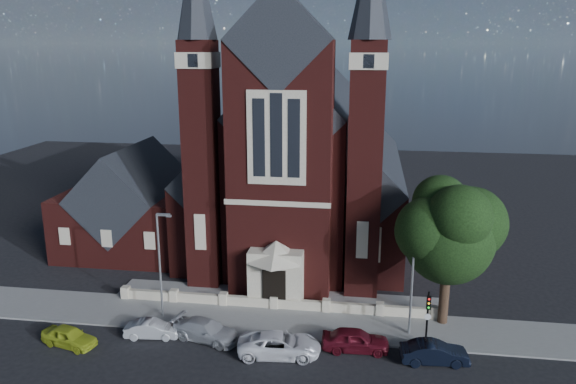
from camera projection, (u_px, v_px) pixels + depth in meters
The scene contains 16 objects.
ground at pixel (290, 267), 51.22m from camera, with size 120.00×120.00×0.00m, color black.
pavement_strip at pixel (270, 321), 41.18m from camera, with size 60.00×5.00×0.12m, color slate.
forecourt_paving at pixel (278, 297), 45.01m from camera, with size 26.00×3.00×0.14m, color slate.
forecourt_wall at pixel (274, 309), 43.09m from camera, with size 24.00×0.40×0.90m, color #B1A58C.
church at pixel (301, 161), 56.72m from camera, with size 20.01×34.90×29.20m.
parish_hall at pixel (134, 208), 55.30m from camera, with size 12.00×12.20×10.24m.
street_tree at pixel (451, 234), 38.79m from camera, with size 6.40×6.60×10.70m.
street_lamp_left at pixel (161, 259), 40.63m from camera, with size 1.16×0.22×8.09m.
street_lamp_right at pixel (414, 274), 38.11m from camera, with size 1.16×0.22×8.09m.
traffic_signal at pixel (428, 312), 37.00m from camera, with size 0.28×0.42×4.00m.
car_lime_van at pixel (69, 337), 37.68m from camera, with size 1.58×3.93×1.34m, color #AABD25.
car_silver_a at pixel (152, 329), 38.78m from camera, with size 1.30×3.73×1.23m, color #9EA2A6.
car_silver_b at pixel (206, 330), 38.43m from camera, with size 1.96×4.83×1.40m, color #AAADB2.
car_white_suv at pixel (279, 345), 36.53m from camera, with size 2.50×5.42×1.51m, color white.
car_dark_red at pixel (355, 340), 37.08m from camera, with size 1.80×4.47×1.52m, color #570F1A.
car_navy at pixel (434, 353), 35.64m from camera, with size 1.50×4.30×1.42m, color black.
Camera 1 is at (6.73, -32.28, 19.74)m, focal length 35.00 mm.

